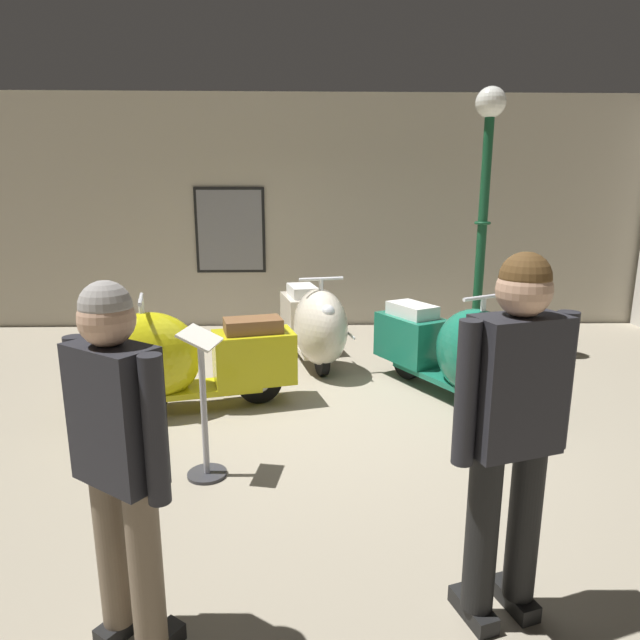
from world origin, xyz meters
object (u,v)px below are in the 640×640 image
at_px(scooter_0, 182,359).
at_px(scooter_1, 314,324).
at_px(lamppost, 484,197).
at_px(visitor_1, 119,449).
at_px(info_stanchion, 204,417).
at_px(scooter_2, 455,350).
at_px(visitor_0, 513,419).

height_order(scooter_0, scooter_1, scooter_1).
distance_m(lamppost, visitor_1, 5.27).
bearing_deg(info_stanchion, lamppost, 45.56).
bearing_deg(info_stanchion, scooter_2, 33.56).
distance_m(lamppost, info_stanchion, 4.24).
distance_m(scooter_1, info_stanchion, 2.63).
bearing_deg(visitor_0, scooter_1, -5.47).
bearing_deg(visitor_1, scooter_2, -2.00).
height_order(scooter_2, visitor_1, visitor_1).
bearing_deg(lamppost, scooter_0, -152.89).
height_order(visitor_0, visitor_1, visitor_0).
xyz_separation_m(scooter_1, info_stanchion, (-0.81, -2.50, -0.05)).
xyz_separation_m(lamppost, visitor_0, (-1.18, -4.20, -0.90)).
bearing_deg(info_stanchion, visitor_1, -92.16).
bearing_deg(scooter_0, scooter_1, -147.67).
height_order(visitor_0, info_stanchion, visitor_0).
distance_m(scooter_0, visitor_0, 3.30).
relative_size(lamppost, visitor_0, 1.79).
distance_m(scooter_2, info_stanchion, 2.56).
bearing_deg(scooter_0, scooter_2, 170.40).
relative_size(scooter_0, visitor_1, 1.11).
height_order(scooter_2, lamppost, lamppost).
xyz_separation_m(scooter_2, info_stanchion, (-2.14, -1.42, -0.04)).
bearing_deg(scooter_1, scooter_2, 38.52).
xyz_separation_m(visitor_0, visitor_1, (-1.66, -0.13, -0.05)).
bearing_deg(info_stanchion, scooter_1, 72.01).
xyz_separation_m(scooter_1, scooter_2, (1.32, -1.08, -0.00)).
bearing_deg(scooter_1, visitor_0, -0.51).
distance_m(scooter_2, visitor_1, 3.67).
bearing_deg(lamppost, visitor_0, -105.69).
relative_size(scooter_0, scooter_2, 1.02).
bearing_deg(scooter_0, lamppost, -167.24).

